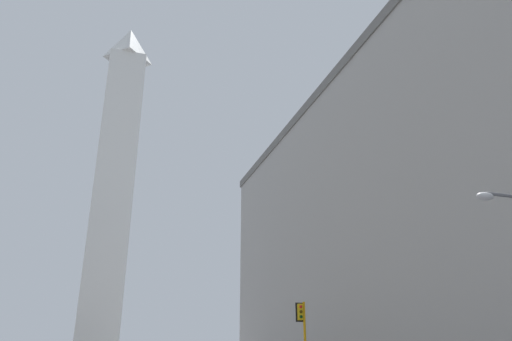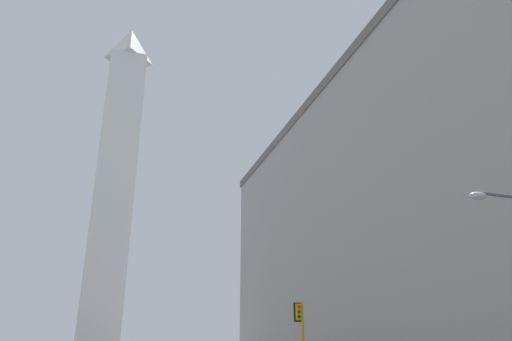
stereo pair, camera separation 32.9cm
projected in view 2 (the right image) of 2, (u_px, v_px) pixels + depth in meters
The scene contains 3 objects.
building_right at pixel (481, 228), 42.50m from camera, with size 26.98×56.99×25.92m.
obelisk at pixel (114, 187), 96.17m from camera, with size 9.11×9.11×71.22m.
traffic_light_mid_right at pixel (301, 334), 34.61m from camera, with size 0.76×0.52×6.26m.
Camera 2 is at (-0.99, -0.92, 1.81)m, focal length 35.00 mm.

